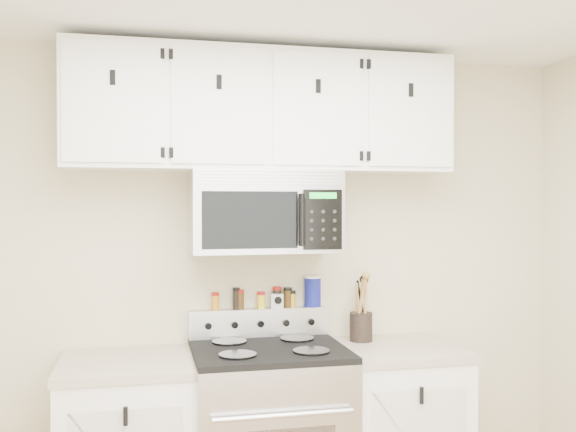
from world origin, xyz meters
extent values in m
cube|color=#BBB28C|center=(0.00, 1.75, 1.25)|extent=(3.50, 0.01, 2.50)
cube|color=black|center=(0.00, 1.43, 0.94)|extent=(0.76, 0.65, 0.03)
cube|color=#B7B7BA|center=(0.00, 1.71, 1.03)|extent=(0.76, 0.08, 0.15)
cylinder|color=black|center=(-0.18, 1.28, 0.96)|extent=(0.18, 0.18, 0.01)
cylinder|color=black|center=(0.18, 1.28, 0.96)|extent=(0.18, 0.18, 0.01)
cylinder|color=black|center=(-0.18, 1.57, 0.96)|extent=(0.18, 0.18, 0.01)
cylinder|color=black|center=(0.18, 1.57, 0.96)|extent=(0.18, 0.18, 0.01)
cube|color=gray|center=(-0.69, 1.45, 0.90)|extent=(0.64, 0.62, 0.04)
cube|color=gray|center=(0.69, 1.45, 0.90)|extent=(0.64, 0.62, 0.04)
cube|color=#9E9EA3|center=(0.00, 1.56, 1.63)|extent=(0.76, 0.38, 0.42)
cube|color=#B7B7BA|center=(0.00, 1.36, 1.80)|extent=(0.73, 0.01, 0.08)
cube|color=black|center=(-0.10, 1.36, 1.59)|extent=(0.47, 0.01, 0.28)
cube|color=black|center=(0.26, 1.36, 1.59)|extent=(0.20, 0.01, 0.30)
cylinder|color=black|center=(0.15, 1.33, 1.59)|extent=(0.03, 0.03, 0.26)
cube|color=white|center=(0.00, 1.58, 2.15)|extent=(2.00, 0.33, 0.62)
cube|color=white|center=(-0.75, 1.41, 2.15)|extent=(0.46, 0.01, 0.57)
cube|color=black|center=(-0.75, 1.41, 2.26)|extent=(0.02, 0.01, 0.07)
cube|color=white|center=(-0.25, 1.41, 2.15)|extent=(0.46, 0.01, 0.57)
cube|color=black|center=(-0.25, 1.41, 2.26)|extent=(0.03, 0.01, 0.07)
cube|color=white|center=(0.25, 1.41, 2.15)|extent=(0.46, 0.01, 0.57)
cube|color=black|center=(0.25, 1.41, 2.26)|extent=(0.03, 0.01, 0.07)
cube|color=white|center=(0.75, 1.41, 2.15)|extent=(0.46, 0.01, 0.57)
cube|color=black|center=(0.75, 1.41, 2.26)|extent=(0.02, 0.01, 0.07)
cylinder|color=black|center=(0.55, 1.60, 1.00)|extent=(0.12, 0.12, 0.16)
cylinder|color=olive|center=(0.55, 1.60, 1.12)|extent=(0.01, 0.01, 0.29)
cylinder|color=olive|center=(0.57, 1.59, 1.13)|extent=(0.01, 0.01, 0.31)
cylinder|color=olive|center=(0.52, 1.61, 1.11)|extent=(0.01, 0.01, 0.27)
cylinder|color=black|center=(0.56, 1.62, 1.11)|extent=(0.01, 0.01, 0.28)
cylinder|color=olive|center=(0.53, 1.58, 1.12)|extent=(0.01, 0.01, 0.30)
cube|color=silver|center=(0.10, 1.71, 1.14)|extent=(0.08, 0.07, 0.08)
cylinder|color=navy|center=(0.30, 1.71, 1.18)|extent=(0.09, 0.09, 0.16)
cylinder|color=white|center=(0.30, 1.71, 1.26)|extent=(0.09, 0.09, 0.01)
cylinder|color=#C68417|center=(-0.24, 1.71, 1.14)|extent=(0.04, 0.04, 0.08)
cylinder|color=#9C130C|center=(-0.24, 1.71, 1.19)|extent=(0.04, 0.04, 0.02)
cylinder|color=black|center=(-0.12, 1.71, 1.15)|extent=(0.04, 0.04, 0.10)
cylinder|color=black|center=(-0.12, 1.71, 1.21)|extent=(0.04, 0.04, 0.02)
cylinder|color=#3F2A0F|center=(-0.10, 1.71, 1.15)|extent=(0.04, 0.04, 0.09)
cylinder|color=#9A100B|center=(-0.10, 1.71, 1.20)|extent=(0.04, 0.04, 0.02)
cylinder|color=yellow|center=(0.01, 1.71, 1.14)|extent=(0.04, 0.04, 0.07)
cylinder|color=#AF0D12|center=(0.01, 1.71, 1.18)|extent=(0.04, 0.04, 0.02)
cylinder|color=black|center=(0.10, 1.71, 1.15)|extent=(0.05, 0.05, 0.10)
cylinder|color=#9D110C|center=(0.10, 1.71, 1.21)|extent=(0.05, 0.05, 0.02)
cylinder|color=#3D290E|center=(0.16, 1.71, 1.15)|extent=(0.04, 0.04, 0.09)
cylinder|color=black|center=(0.16, 1.71, 1.20)|extent=(0.05, 0.05, 0.02)
cylinder|color=gold|center=(0.19, 1.71, 1.14)|extent=(0.04, 0.04, 0.08)
cylinder|color=black|center=(0.19, 1.71, 1.18)|extent=(0.04, 0.04, 0.02)
camera|label=1|loc=(-0.61, -1.71, 1.66)|focal=40.00mm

